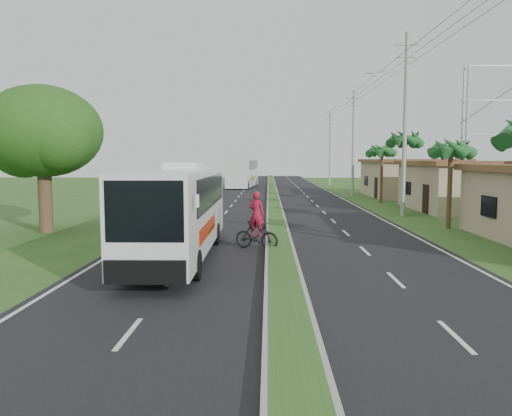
{
  "coord_description": "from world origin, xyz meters",
  "views": [
    {
      "loc": [
        -0.49,
        -15.38,
        3.76
      ],
      "look_at": [
        -0.99,
        4.82,
        1.8
      ],
      "focal_mm": 35.0,
      "sensor_mm": 36.0,
      "label": 1
    }
  ],
  "objects": [
    {
      "name": "utility_pole_b",
      "position": [
        8.47,
        18.0,
        6.26
      ],
      "size": [
        3.2,
        0.28,
        12.0
      ],
      "color": "gray",
      "rests_on": "ground"
    },
    {
      "name": "palm_verge_b",
      "position": [
        9.4,
        12.0,
        4.36
      ],
      "size": [
        2.4,
        2.4,
        5.05
      ],
      "color": "#473321",
      "rests_on": "ground"
    },
    {
      "name": "median_strip",
      "position": [
        0.0,
        20.0,
        0.1
      ],
      "size": [
        1.2,
        160.0,
        0.18
      ],
      "color": "gray",
      "rests_on": "ground"
    },
    {
      "name": "shop_far",
      "position": [
        14.0,
        36.0,
        1.93
      ],
      "size": [
        8.6,
        11.6,
        3.82
      ],
      "color": "tan",
      "rests_on": "ground"
    },
    {
      "name": "motorcyclist",
      "position": [
        -0.98,
        5.33,
        0.88
      ],
      "size": [
        2.0,
        1.25,
        2.46
      ],
      "rotation": [
        0.0,
        0.0,
        -0.4
      ],
      "color": "black",
      "rests_on": "ground"
    },
    {
      "name": "coach_bus_far",
      "position": [
        -3.94,
        52.7,
        2.14
      ],
      "size": [
        3.87,
        13.15,
        3.78
      ],
      "rotation": [
        0.0,
        0.0,
        -0.08
      ],
      "color": "silver",
      "rests_on": "ground"
    },
    {
      "name": "palm_verge_c",
      "position": [
        8.8,
        19.0,
        5.12
      ],
      "size": [
        2.4,
        2.4,
        5.85
      ],
      "color": "#473321",
      "rests_on": "ground"
    },
    {
      "name": "palm_verge_d",
      "position": [
        9.3,
        28.0,
        4.55
      ],
      "size": [
        2.4,
        2.4,
        5.25
      ],
      "color": "#473321",
      "rests_on": "ground"
    },
    {
      "name": "road_asphalt",
      "position": [
        0.0,
        20.0,
        0.01
      ],
      "size": [
        14.0,
        160.0,
        0.02
      ],
      "primitive_type": "cube",
      "color": "black",
      "rests_on": "ground"
    },
    {
      "name": "utility_pole_c",
      "position": [
        8.5,
        38.0,
        5.67
      ],
      "size": [
        1.6,
        0.28,
        11.0
      ],
      "color": "gray",
      "rests_on": "ground"
    },
    {
      "name": "lane_edge_left",
      "position": [
        -6.7,
        20.0,
        0.0
      ],
      "size": [
        0.12,
        160.0,
        0.01
      ],
      "primitive_type": "cube",
      "color": "silver",
      "rests_on": "ground"
    },
    {
      "name": "utility_pole_d",
      "position": [
        8.5,
        58.0,
        5.42
      ],
      "size": [
        1.6,
        0.28,
        10.5
      ],
      "color": "gray",
      "rests_on": "ground"
    },
    {
      "name": "shop_mid",
      "position": [
        14.0,
        22.0,
        1.86
      ],
      "size": [
        7.6,
        10.6,
        3.67
      ],
      "color": "tan",
      "rests_on": "ground"
    },
    {
      "name": "shade_tree",
      "position": [
        -12.11,
        10.02,
        5.03
      ],
      "size": [
        6.3,
        6.0,
        7.54
      ],
      "color": "#473321",
      "rests_on": "ground"
    },
    {
      "name": "ground",
      "position": [
        0.0,
        0.0,
        0.0
      ],
      "size": [
        180.0,
        180.0,
        0.0
      ],
      "primitive_type": "plane",
      "color": "#2D551F",
      "rests_on": "ground"
    },
    {
      "name": "coach_bus_main",
      "position": [
        -3.85,
        3.43,
        2.01
      ],
      "size": [
        2.52,
        11.35,
        3.66
      ],
      "rotation": [
        0.0,
        0.0,
        0.01
      ],
      "color": "silver",
      "rests_on": "ground"
    },
    {
      "name": "lane_edge_right",
      "position": [
        6.7,
        20.0,
        0.0
      ],
      "size": [
        0.12,
        160.0,
        0.01
      ],
      "primitive_type": "cube",
      "color": "silver",
      "rests_on": "ground"
    }
  ]
}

